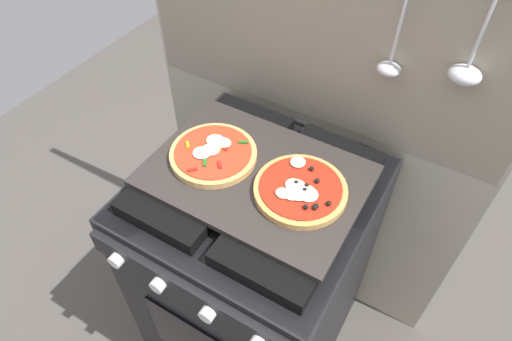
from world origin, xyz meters
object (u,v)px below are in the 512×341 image
object	(u,v)px
stove	(256,269)
pizza_left	(213,153)
baking_tray	(256,175)
pizza_right	(300,189)

from	to	relation	value
stove	pizza_left	size ratio (longest dim) A/B	3.97
stove	baking_tray	world-z (taller)	baking_tray
baking_tray	pizza_left	distance (m)	0.13
stove	baking_tray	bearing A→B (deg)	90.00
stove	pizza_left	world-z (taller)	pizza_left
baking_tray	pizza_left	xyz separation A→B (m)	(-0.13, -0.01, 0.02)
baking_tray	pizza_right	distance (m)	0.13
stove	pizza_right	world-z (taller)	pizza_right
baking_tray	pizza_left	size ratio (longest dim) A/B	2.38
stove	pizza_right	size ratio (longest dim) A/B	3.97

